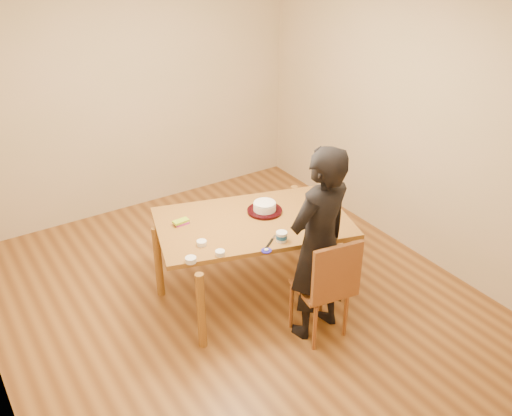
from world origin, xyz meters
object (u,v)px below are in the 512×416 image
person (319,245)px  cake (265,207)px  dining_chair (320,288)px  cake_plate (265,211)px  dining_table (253,223)px

person → cake: bearing=-100.0°
dining_chair → cake_plate: cake_plate is taller
dining_chair → cake_plate: 0.90m
dining_table → person: 0.75m
cake → person: size_ratio=0.12×
dining_table → cake: (0.17, 0.07, 0.08)m
cake → person: person is taller
dining_table → cake_plate: cake_plate is taller
cake_plate → person: size_ratio=0.19×
dining_chair → cake: size_ratio=1.84×
cake → person: 0.80m
person → dining_table: bearing=-86.9°
dining_table → cake_plate: size_ratio=5.29×
dining_table → cake: size_ratio=8.19×
cake → person: bearing=-91.5°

